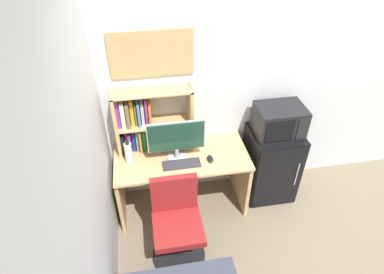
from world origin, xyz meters
TOP-DOWN VIEW (x-y plane):
  - wall_back at (0.40, 0.02)m, footprint 6.40×0.04m
  - wall_left at (-1.62, -1.60)m, footprint 0.04×4.40m
  - desk at (-0.89, -0.30)m, footprint 1.33×0.61m
  - hutch_bookshelf at (-1.23, -0.10)m, footprint 0.74×0.23m
  - monitor at (-0.93, -0.33)m, footprint 0.55×0.20m
  - keyboard at (-0.90, -0.43)m, footprint 0.36×0.13m
  - computer_mouse at (-0.62, -0.41)m, footprint 0.06×0.11m
  - water_bottle at (-1.39, -0.30)m, footprint 0.07×0.07m
  - mini_fridge at (0.11, -0.26)m, footprint 0.52×0.50m
  - microwave at (0.11, -0.25)m, footprint 0.47×0.36m
  - desk_chair at (-1.02, -0.88)m, footprint 0.50×0.50m
  - wall_corkboard at (-1.09, -0.01)m, footprint 0.74×0.02m

SIDE VIEW (x-z plane):
  - desk_chair at x=-1.02m, z-range -0.05..0.82m
  - mini_fridge at x=0.11m, z-range 0.00..0.84m
  - desk at x=-0.89m, z-range 0.15..0.87m
  - keyboard at x=-0.90m, z-range 0.72..0.74m
  - computer_mouse at x=-0.62m, z-range 0.72..0.76m
  - water_bottle at x=-1.39m, z-range 0.72..0.96m
  - monitor at x=-0.93m, z-range 0.75..1.18m
  - microwave at x=0.11m, z-range 0.84..1.15m
  - hutch_bookshelf at x=-1.23m, z-range 0.73..1.39m
  - wall_back at x=0.40m, z-range 0.00..2.60m
  - wall_left at x=-1.62m, z-range 0.00..2.60m
  - wall_corkboard at x=-1.09m, z-range 1.47..1.89m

